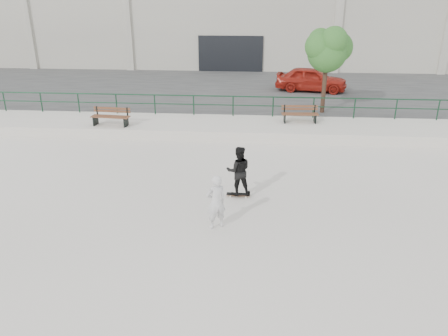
# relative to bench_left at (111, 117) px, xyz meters

# --- Properties ---
(ground) EXTENTS (120.00, 120.00, 0.00)m
(ground) POSITION_rel_bench_left_xyz_m (4.61, -8.68, -0.91)
(ground) COLOR beige
(ground) RESTS_ON ground
(ledge) EXTENTS (30.00, 3.00, 0.50)m
(ledge) POSITION_rel_bench_left_xyz_m (4.61, 0.82, -0.66)
(ledge) COLOR beige
(ledge) RESTS_ON ground
(parking_strip) EXTENTS (60.00, 14.00, 0.50)m
(parking_strip) POSITION_rel_bench_left_xyz_m (4.61, 9.32, -0.66)
(parking_strip) COLOR #393939
(parking_strip) RESTS_ON ground
(railing) EXTENTS (28.00, 0.06, 1.03)m
(railing) POSITION_rel_bench_left_xyz_m (4.61, 2.12, 0.33)
(railing) COLOR #163D26
(railing) RESTS_ON ledge
(commercial_building) EXTENTS (44.20, 16.33, 8.00)m
(commercial_building) POSITION_rel_bench_left_xyz_m (4.61, 23.31, 3.66)
(commercial_building) COLOR beige
(commercial_building) RESTS_ON ground
(bench_left) EXTENTS (1.84, 0.67, 0.83)m
(bench_left) POSITION_rel_bench_left_xyz_m (0.00, 0.00, 0.00)
(bench_left) COLOR #58311E
(bench_left) RESTS_ON ledge
(bench_right) EXTENTS (1.77, 0.60, 0.80)m
(bench_right) POSITION_rel_bench_left_xyz_m (8.88, 1.24, -0.01)
(bench_right) COLOR #58311E
(bench_right) RESTS_ON ledge
(tree) EXTENTS (2.44, 2.17, 4.34)m
(tree) POSITION_rel_bench_left_xyz_m (10.23, 3.20, 2.84)
(tree) COLOR #3E2A1F
(tree) RESTS_ON parking_strip
(red_car) EXTENTS (4.61, 2.44, 1.49)m
(red_car) POSITION_rel_bench_left_xyz_m (10.14, 8.42, 0.33)
(red_car) COLOR #A11E13
(red_car) RESTS_ON parking_strip
(skateboard) EXTENTS (0.78, 0.22, 0.09)m
(skateboard) POSITION_rel_bench_left_xyz_m (6.30, -6.19, -0.84)
(skateboard) COLOR black
(skateboard) RESTS_ON ground
(standing_skater) EXTENTS (0.89, 0.74, 1.67)m
(standing_skater) POSITION_rel_bench_left_xyz_m (6.30, -6.19, 0.02)
(standing_skater) COLOR black
(standing_skater) RESTS_ON skateboard
(seated_skater) EXTENTS (0.71, 0.63, 1.63)m
(seated_skater) POSITION_rel_bench_left_xyz_m (5.76, -8.28, -0.10)
(seated_skater) COLOR silver
(seated_skater) RESTS_ON ground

